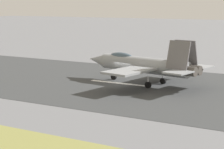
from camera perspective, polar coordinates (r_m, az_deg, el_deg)
ground_plane at (r=50.09m, az=1.13°, el=-1.25°), size 400.00×400.00×0.00m
runway_strip at (r=50.08m, az=1.15°, el=-1.24°), size 240.00×26.00×0.02m
fighter_jet at (r=49.35m, az=4.42°, el=1.42°), size 16.80×14.64×5.63m
marker_cone_mid at (r=62.45m, az=4.49°, el=1.21°), size 0.44×0.44×0.55m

